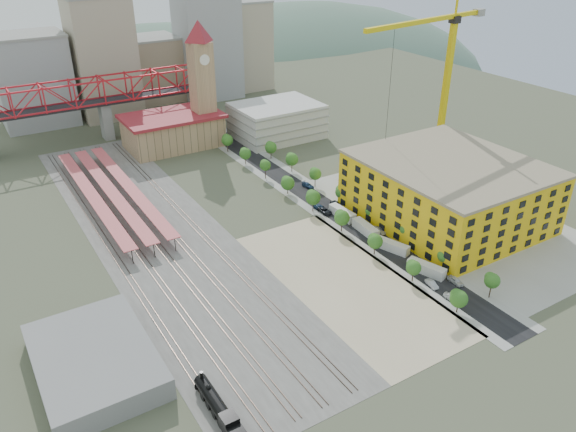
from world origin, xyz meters
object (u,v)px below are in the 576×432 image
locomotive (221,413)px  site_trailer_c (366,229)px  site_trailer_a (426,269)px  site_trailer_d (342,213)px  car_0 (452,298)px  tower_crane (442,64)px  construction_building (448,191)px  site_trailer_b (392,246)px  clock_tower (201,72)px

locomotive → site_trailer_c: size_ratio=2.15×
site_trailer_a → site_trailer_c: bearing=71.9°
site_trailer_d → car_0: (-3.00, -48.20, -0.60)m
tower_crane → site_trailer_d: size_ratio=6.19×
site_trailer_c → car_0: (-3.00, -36.89, -0.61)m
construction_building → site_trailer_a: bearing=-143.6°
site_trailer_a → site_trailer_b: size_ratio=1.05×
locomotive → car_0: locomotive is taller
construction_building → site_trailer_d: construction_building is taller
site_trailer_c → site_trailer_a: bearing=-86.3°
tower_crane → car_0: (-50.78, -60.16, -37.86)m
tower_crane → site_trailer_b: tower_crane is taller
site_trailer_b → clock_tower: bearing=75.0°
locomotive → site_trailer_a: (66.00, 16.04, -0.66)m
construction_building → site_trailer_b: bearing=-166.9°
site_trailer_d → site_trailer_b: bearing=-92.7°
clock_tower → site_trailer_c: clock_tower is taller
locomotive → site_trailer_c: bearing=31.8°
construction_building → locomotive: size_ratio=2.31×
construction_building → tower_crane: bearing=53.1°
locomotive → car_0: (63.00, 4.07, -1.26)m
site_trailer_a → car_0: site_trailer_a is taller
locomotive → site_trailer_b: bearing=23.9°
site_trailer_b → locomotive: bearing=-175.5°
site_trailer_c → site_trailer_d: size_ratio=1.01×
construction_building → site_trailer_b: construction_building is taller
construction_building → site_trailer_c: construction_building is taller
tower_crane → site_trailer_b: size_ratio=6.47×
clock_tower → site_trailer_c: bearing=-85.1°
car_0 → site_trailer_b: bearing=79.7°
site_trailer_b → car_0: bearing=-116.1°
tower_crane → site_trailer_a: bearing=-134.8°
locomotive → site_trailer_c: (66.00, 40.96, -0.65)m
locomotive → site_trailer_b: 72.17m
site_trailer_a → site_trailer_b: bearing=71.9°
construction_building → car_0: bearing=-132.9°
clock_tower → car_0: bearing=-87.8°
tower_crane → site_trailer_d: bearing=-165.9°
clock_tower → tower_crane: bearing=-51.8°
site_trailer_b → site_trailer_d: bearing=70.7°
construction_building → site_trailer_d: (-26.00, 17.03, -8.03)m
clock_tower → tower_crane: size_ratio=0.83×
site_trailer_b → car_0: site_trailer_b is taller
tower_crane → site_trailer_c: tower_crane is taller
construction_building → site_trailer_c: bearing=167.6°
construction_building → locomotive: (-92.00, -35.24, -7.37)m
construction_building → car_0: (-29.00, -31.17, -8.63)m
clock_tower → site_trailer_d: (8.00, -82.96, -27.31)m
site_trailer_a → clock_tower: bearing=75.8°
locomotive → site_trailer_b: size_ratio=2.26×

